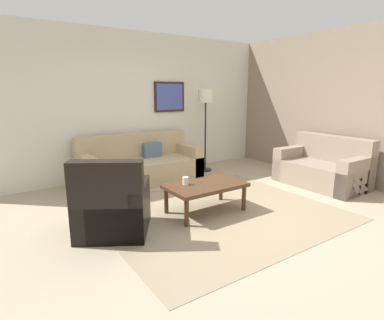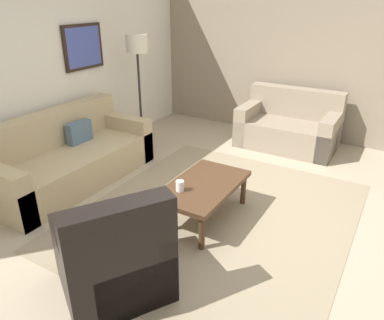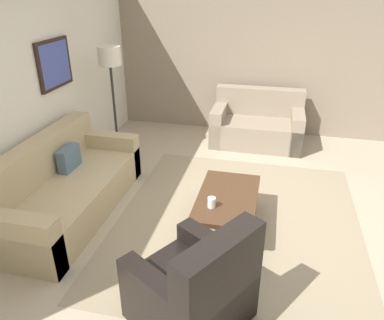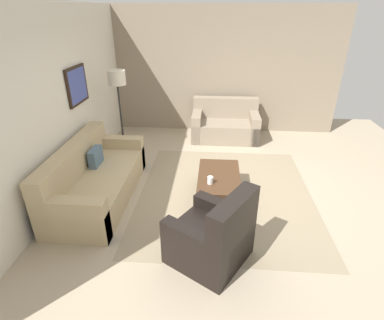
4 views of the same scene
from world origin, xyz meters
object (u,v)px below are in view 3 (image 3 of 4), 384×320
(armchair_leather, at_px, (196,293))
(framed_artwork, at_px, (55,64))
(couch_main, at_px, (61,189))
(cup, at_px, (212,202))
(coffee_table, at_px, (227,200))
(couch_loveseat, at_px, (257,125))
(lamp_standing, at_px, (111,68))

(armchair_leather, height_order, framed_artwork, framed_artwork)
(couch_main, xyz_separation_m, cup, (-0.14, -1.83, 0.17))
(couch_main, bearing_deg, armchair_leather, -122.56)
(armchair_leather, bearing_deg, couch_main, 57.44)
(armchair_leather, distance_m, coffee_table, 1.33)
(couch_main, relative_size, armchair_leather, 2.00)
(couch_loveseat, height_order, cup, couch_loveseat)
(armchair_leather, bearing_deg, framed_artwork, 47.44)
(couch_main, height_order, framed_artwork, framed_artwork)
(couch_main, bearing_deg, coffee_table, -86.75)
(couch_main, relative_size, lamp_standing, 1.29)
(cup, distance_m, lamp_standing, 2.59)
(cup, height_order, framed_artwork, framed_artwork)
(couch_loveseat, distance_m, armchair_leather, 3.91)
(cup, relative_size, framed_artwork, 0.16)
(framed_artwork, bearing_deg, cup, -115.28)
(framed_artwork, bearing_deg, armchair_leather, -132.56)
(couch_main, relative_size, cup, 20.11)
(coffee_table, distance_m, framed_artwork, 2.80)
(cup, bearing_deg, lamp_standing, 47.13)
(couch_loveseat, bearing_deg, couch_main, 141.82)
(cup, bearing_deg, coffee_table, -27.77)
(lamp_standing, distance_m, framed_artwork, 0.77)
(armchair_leather, xyz_separation_m, coffee_table, (1.33, -0.05, 0.05))
(lamp_standing, relative_size, framed_artwork, 2.46)
(framed_artwork, bearing_deg, lamp_standing, -41.23)
(cup, bearing_deg, framed_artwork, 64.72)
(couch_main, bearing_deg, framed_artwork, 24.85)
(armchair_leather, relative_size, lamp_standing, 0.64)
(couch_main, height_order, coffee_table, couch_main)
(framed_artwork, bearing_deg, couch_main, -155.15)
(coffee_table, bearing_deg, cup, 152.23)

